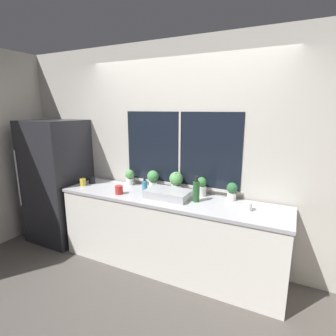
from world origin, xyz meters
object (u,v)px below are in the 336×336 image
potted_plant_center (176,181)px  mug_yellow (83,182)px  potted_plant_right (201,187)px  bottle_tall (196,191)px  potted_plant_far_right (232,191)px  potted_plant_left (153,178)px  mug_red (119,190)px  potted_plant_far_left (130,176)px  mug_white (248,206)px  refrigerator (58,181)px  soap_bottle (145,187)px  mug_black (92,180)px  sink (168,194)px

potted_plant_center → mug_yellow: potted_plant_center is taller
potted_plant_right → bottle_tall: (0.02, -0.22, 0.01)m
potted_plant_center → potted_plant_far_right: size_ratio=1.24×
potted_plant_right → mug_yellow: 1.59m
potted_plant_far_right → bottle_tall: (-0.34, -0.22, 0.01)m
potted_plant_left → mug_red: size_ratio=2.28×
potted_plant_far_left → potted_plant_left: potted_plant_left is taller
potted_plant_far_right → mug_white: 0.33m
refrigerator → mug_yellow: (0.56, -0.07, 0.07)m
potted_plant_center → bottle_tall: 0.41m
potted_plant_far_left → mug_red: (0.11, -0.38, -0.06)m
soap_bottle → mug_black: (-0.88, 0.05, -0.04)m
sink → potted_plant_center: 0.25m
mug_yellow → mug_red: mug_red is taller
mug_white → mug_yellow: 2.13m
mug_black → refrigerator: bearing=-172.0°
mug_red → mug_black: (-0.62, 0.22, -0.01)m
mug_black → potted_plant_right: bearing=6.2°
potted_plant_center → potted_plant_right: (0.33, -0.00, -0.03)m
refrigerator → potted_plant_left: 1.48m
potted_plant_right → mug_red: (-0.91, -0.38, -0.06)m
potted_plant_far_left → potted_plant_left: 0.36m
mug_white → mug_black: (-2.11, 0.06, 0.00)m
sink → mug_yellow: bearing=-176.1°
potted_plant_far_left → mug_white: (1.59, -0.23, -0.07)m
potted_plant_left → potted_plant_center: bearing=0.0°
potted_plant_right → potted_plant_far_right: size_ratio=1.11×
sink → potted_plant_left: size_ratio=2.16×
potted_plant_far_right → refrigerator: bearing=-174.2°
mug_yellow → potted_plant_left: bearing=19.4°
potted_plant_center → soap_bottle: bearing=-144.7°
potted_plant_left → potted_plant_far_right: 1.01m
sink → soap_bottle: sink is taller
refrigerator → mug_red: size_ratio=16.95×
potted_plant_far_left → soap_bottle: size_ratio=1.03×
bottle_tall → mug_white: size_ratio=3.51×
mug_black → mug_red: bearing=-19.3°
sink → mug_red: 0.61m
refrigerator → potted_plant_far_left: bearing=12.8°
sink → potted_plant_center: bearing=92.9°
potted_plant_far_left → bottle_tall: bottle_tall is taller
potted_plant_far_left → potted_plant_right: size_ratio=0.93×
potted_plant_far_left → bottle_tall: 1.05m
potted_plant_far_right → soap_bottle: (-1.00, -0.22, -0.03)m
potted_plant_center → mug_white: size_ratio=3.05×
potted_plant_right → mug_yellow: (-1.55, -0.32, -0.06)m
soap_bottle → mug_white: soap_bottle is taller
potted_plant_left → potted_plant_right: size_ratio=1.05×
potted_plant_far_left → mug_white: bearing=-8.2°
potted_plant_left → bottle_tall: 0.71m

